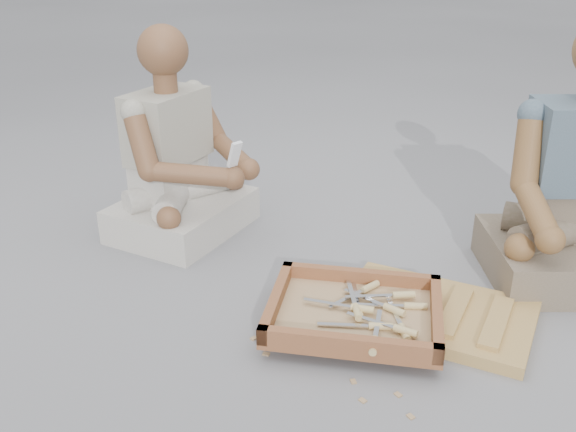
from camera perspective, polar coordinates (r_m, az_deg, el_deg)
The scene contains 30 objects.
ground at distance 2.04m, azimuth 1.24°, elevation -9.52°, with size 60.00×60.00×0.00m, color gray.
carved_panel at distance 2.10m, azimuth 12.93°, elevation -8.43°, with size 0.59×0.39×0.04m, color #A4853F.
tool_tray at distance 1.98m, azimuth 5.93°, elevation -8.56°, with size 0.62×0.55×0.07m.
chisel_0 at distance 1.97m, azimuth 6.05°, elevation -8.14°, with size 0.13×0.20×0.02m.
chisel_1 at distance 2.02m, azimuth 10.65°, elevation -7.86°, with size 0.21×0.11×0.02m.
chisel_2 at distance 1.91m, azimuth 7.59°, elevation -9.67°, with size 0.21×0.11×0.02m.
chisel_3 at distance 1.99m, azimuth 6.30°, elevation -8.28°, with size 0.12×0.20×0.02m.
chisel_4 at distance 1.89m, azimuth 9.78°, elevation -9.85°, with size 0.22×0.03×0.02m.
chisel_5 at distance 1.92m, azimuth 10.12°, elevation -9.81°, with size 0.14×0.19×0.02m.
chisel_6 at distance 2.08m, azimuth 6.90°, elevation -6.46°, with size 0.09×0.21×0.02m.
chisel_7 at distance 2.05m, azimuth 9.65°, elevation -6.94°, with size 0.20×0.13×0.02m.
chisel_8 at distance 1.84m, azimuth 7.70°, elevation -10.96°, with size 0.08×0.22×0.02m.
chisel_9 at distance 2.00m, azimuth 8.90°, elevation -8.03°, with size 0.22×0.06×0.02m.
chisel_10 at distance 1.97m, azimuth 6.02°, elevation -8.09°, with size 0.22×0.06×0.02m.
wood_chip_0 at distance 2.13m, azimuth 0.58°, elevation -7.81°, with size 0.02×0.01×0.00m, color tan.
wood_chip_1 at distance 1.90m, azimuth -1.95°, elevation -12.16°, with size 0.02×0.01×0.00m, color tan.
wood_chip_2 at distance 1.79m, azimuth 9.76°, elevation -15.38°, with size 0.02×0.01×0.00m, color tan.
wood_chip_3 at distance 2.32m, azimuth 9.87°, elevation -5.38°, with size 0.02×0.01×0.00m, color tan.
wood_chip_4 at distance 1.73m, azimuth 10.85°, elevation -17.10°, with size 0.02×0.01×0.00m, color tan.
wood_chip_5 at distance 2.25m, azimuth 0.15°, elevation -5.86°, with size 0.02×0.01×0.00m, color tan.
wood_chip_6 at distance 1.81m, azimuth 5.83°, elevation -14.42°, with size 0.02×0.01×0.00m, color tan.
wood_chip_7 at distance 1.76m, azimuth 6.66°, elevation -15.97°, with size 0.02×0.01×0.00m, color tan.
wood_chip_8 at distance 1.98m, azimuth 13.44°, elevation -11.29°, with size 0.02×0.01×0.00m, color tan.
wood_chip_9 at distance 1.97m, azimuth -3.07°, elevation -10.80°, with size 0.02×0.01×0.00m, color tan.
wood_chip_10 at distance 2.25m, azimuth 4.79°, elevation -6.06°, with size 0.02×0.01×0.00m, color tan.
wood_chip_11 at distance 1.99m, azimuth 13.58°, elevation -11.10°, with size 0.02×0.01×0.00m, color tan.
wood_chip_12 at distance 2.00m, azimuth 13.13°, elevation -10.92°, with size 0.02×0.01×0.00m, color tan.
wood_chip_13 at distance 2.28m, azimuth 15.10°, elevation -6.43°, with size 0.02×0.01×0.00m, color tan.
craftsman at distance 2.57m, azimuth -9.73°, elevation 4.41°, with size 0.54×0.52×0.82m.
mobile_phone at distance 2.32m, azimuth -4.77°, elevation 5.50°, with size 0.06×0.05×0.10m.
Camera 1 is at (0.77, -1.51, 1.13)m, focal length 40.00 mm.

